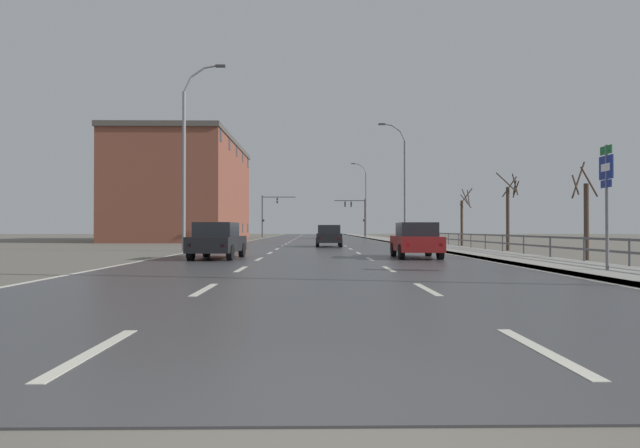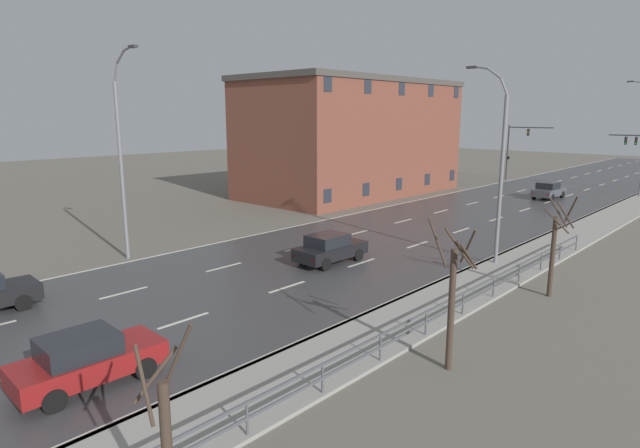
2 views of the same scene
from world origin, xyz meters
The scene contains 13 objects.
ground_plane centered at (0.00, 48.00, -0.06)m, with size 160.00×160.00×0.12m.
road_asphalt_strip centered at (0.00, 60.00, 0.01)m, with size 14.00×120.00×0.03m.
sidewalk_right centered at (8.43, 60.00, 0.06)m, with size 3.00×120.00×0.12m.
guardrail centered at (9.85, 24.51, 0.71)m, with size 0.07×40.03×1.00m.
street_lamp_midground centered at (7.46, 38.96, 4.97)m, with size 2.31×0.24×10.12m.
street_lamp_left_bank centered at (-7.45, 26.54, 5.36)m, with size 2.50×0.24×10.94m.
traffic_signal_left centered at (-6.99, 75.60, 4.25)m, with size 5.23×0.36×6.48m.
car_far_left centered at (1.54, 63.32, 0.80)m, with size 1.90×4.13×1.57m.
car_far_right centered at (1.08, 33.31, 0.80)m, with size 1.89×4.13×1.57m.
car_mid_centre centered at (4.46, 19.07, 0.80)m, with size 1.94×4.15×1.57m.
brick_building centered at (-14.16, 53.71, 5.52)m, with size 11.35×22.57×11.03m.
bare_tree_mid centered at (11.63, 26.97, 2.26)m, with size 1.45×1.48×4.66m.
bare_tree_far centered at (11.49, 35.85, 2.08)m, with size 1.14×1.62×4.47m.
Camera 2 is at (18.80, 13.42, 7.63)m, focal length 29.46 mm.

